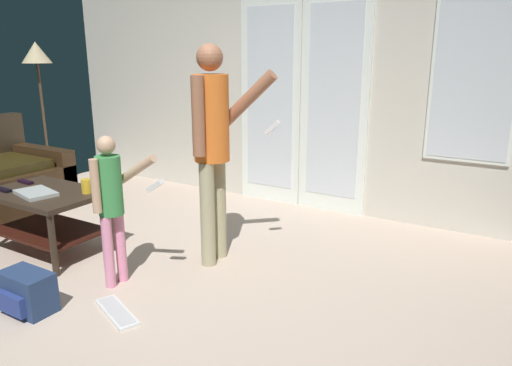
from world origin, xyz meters
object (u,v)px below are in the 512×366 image
object	(u,v)px
coffee_table	(47,208)
floor_lamp	(37,63)
backpack	(27,292)
cup_near_edge	(87,186)
tv_remote_black	(3,190)
person_adult	(213,137)
loose_keyboard	(117,312)
person_child	(112,198)
laptop_closed	(36,193)
dvd_remote_slim	(26,182)

from	to	relation	value
coffee_table	floor_lamp	size ratio (longest dim) A/B	0.55
backpack	cup_near_edge	bearing A→B (deg)	114.29
tv_remote_black	person_adult	bearing A→B (deg)	26.80
floor_lamp	loose_keyboard	distance (m)	3.63
cup_near_edge	tv_remote_black	distance (m)	0.70
person_child	backpack	distance (m)	0.79
laptop_closed	cup_near_edge	xyz separation A→B (m)	(0.31, 0.24, 0.04)
person_child	laptop_closed	xyz separation A→B (m)	(-0.90, 0.04, -0.11)
tv_remote_black	dvd_remote_slim	xyz separation A→B (m)	(-0.07, 0.24, 0.00)
cup_near_edge	tv_remote_black	size ratio (longest dim) A/B	0.66
laptop_closed	tv_remote_black	xyz separation A→B (m)	(-0.31, -0.07, -0.00)
floor_lamp	backpack	world-z (taller)	floor_lamp
person_child	loose_keyboard	xyz separation A→B (m)	(0.30, -0.30, -0.63)
laptop_closed	dvd_remote_slim	size ratio (longest dim) A/B	2.02
person_child	person_adult	bearing A→B (deg)	61.86
floor_lamp	laptop_closed	xyz separation A→B (m)	(1.68, -1.32, -0.95)
person_child	dvd_remote_slim	distance (m)	1.30
floor_lamp	tv_remote_black	distance (m)	2.18
floor_lamp	tv_remote_black	size ratio (longest dim) A/B	10.11
person_child	loose_keyboard	bearing A→B (deg)	-44.91
loose_keyboard	person_adult	bearing A→B (deg)	85.97
coffee_table	person_child	xyz separation A→B (m)	(0.92, -0.13, 0.27)
person_adult	dvd_remote_slim	size ratio (longest dim) A/B	9.75
coffee_table	laptop_closed	size ratio (longest dim) A/B	2.75
coffee_table	backpack	bearing A→B (deg)	-44.22
person_child	backpack	bearing A→B (deg)	-110.85
person_adult	person_child	distance (m)	0.85
floor_lamp	dvd_remote_slim	distance (m)	1.98
backpack	tv_remote_black	world-z (taller)	tv_remote_black
coffee_table	floor_lamp	distance (m)	2.34
backpack	cup_near_edge	size ratio (longest dim) A/B	3.11
coffee_table	laptop_closed	world-z (taller)	laptop_closed
person_child	laptop_closed	bearing A→B (deg)	177.58
backpack	floor_lamp	bearing A→B (deg)	141.00
person_child	loose_keyboard	world-z (taller)	person_child
coffee_table	cup_near_edge	size ratio (longest dim) A/B	8.40
person_child	cup_near_edge	distance (m)	0.66
person_adult	laptop_closed	size ratio (longest dim) A/B	4.82
backpack	tv_remote_black	size ratio (longest dim) A/B	2.06
cup_near_edge	person_child	bearing A→B (deg)	-25.23
backpack	dvd_remote_slim	xyz separation A→B (m)	(-1.07, 0.77, 0.40)
person_child	laptop_closed	size ratio (longest dim) A/B	3.10
person_adult	laptop_closed	distance (m)	1.49
floor_lamp	cup_near_edge	bearing A→B (deg)	-28.51
person_adult	person_child	size ratio (longest dim) A/B	1.55
person_child	laptop_closed	distance (m)	0.91
dvd_remote_slim	tv_remote_black	bearing A→B (deg)	-70.11
person_adult	loose_keyboard	bearing A→B (deg)	-94.03
floor_lamp	tv_remote_black	world-z (taller)	floor_lamp
coffee_table	person_adult	size ratio (longest dim) A/B	0.57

